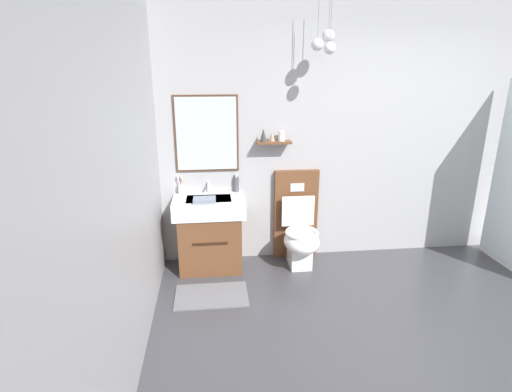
{
  "coord_description": "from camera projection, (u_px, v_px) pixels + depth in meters",
  "views": [
    {
      "loc": [
        -1.78,
        -2.29,
        2.06
      ],
      "look_at": [
        -1.35,
        1.6,
        0.8
      ],
      "focal_mm": 28.37,
      "sensor_mm": 36.0,
      "label": 1
    }
  ],
  "objects": [
    {
      "name": "toothbrush_cup",
      "position": [
        181.0,
        188.0,
        4.23
      ],
      "size": [
        0.07,
        0.07,
        0.2
      ],
      "color": "silver",
      "rests_on": "vanity_sink_left"
    },
    {
      "name": "soap_dispenser",
      "position": [
        236.0,
        184.0,
        4.3
      ],
      "size": [
        0.06,
        0.06,
        0.2
      ],
      "color": "#4C4C51",
      "rests_on": "vanity_sink_left"
    },
    {
      "name": "wall_left",
      "position": [
        105.0,
        190.0,
        2.31
      ],
      "size": [
        0.12,
        3.98,
        2.78
      ],
      "primitive_type": "cube",
      "color": "#A8A8AA",
      "rests_on": "ground"
    },
    {
      "name": "wall_back",
      "position": [
        375.0,
        131.0,
        4.38
      ],
      "size": [
        4.91,
        0.57,
        2.78
      ],
      "color": "#A8A8AA",
      "rests_on": "ground"
    },
    {
      "name": "bath_mat",
      "position": [
        212.0,
        296.0,
        3.8
      ],
      "size": [
        0.68,
        0.44,
        0.01
      ],
      "primitive_type": "cube",
      "color": "slate",
      "rests_on": "ground"
    },
    {
      "name": "folded_hand_towel",
      "position": [
        204.0,
        200.0,
        3.98
      ],
      "size": [
        0.22,
        0.16,
        0.04
      ],
      "primitive_type": "cube",
      "color": "gray",
      "rests_on": "vanity_sink_left"
    },
    {
      "name": "tap_on_left_sink",
      "position": [
        208.0,
        186.0,
        4.27
      ],
      "size": [
        0.03,
        0.13,
        0.11
      ],
      "color": "silver",
      "rests_on": "vanity_sink_left"
    },
    {
      "name": "vanity_sink_left",
      "position": [
        210.0,
        231.0,
        4.24
      ],
      "size": [
        0.73,
        0.49,
        0.78
      ],
      "color": "brown",
      "rests_on": "ground"
    },
    {
      "name": "toilet",
      "position": [
        299.0,
        230.0,
        4.35
      ],
      "size": [
        0.48,
        0.62,
        1.0
      ],
      "color": "brown",
      "rests_on": "ground"
    },
    {
      "name": "ground_plane",
      "position": [
        460.0,
        365.0,
        3.0
      ],
      "size": [
        6.11,
        5.18,
        0.1
      ],
      "primitive_type": "cube",
      "color": "#3D3D42",
      "rests_on": "ground"
    }
  ]
}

